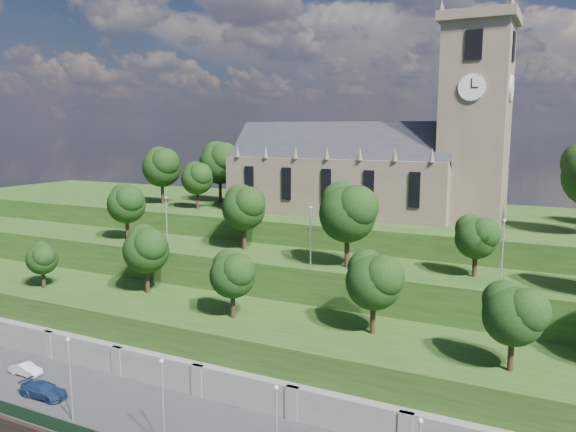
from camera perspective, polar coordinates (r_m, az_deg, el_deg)
The scene contains 12 objects.
retaining_wall at distance 54.54m, azimuth -4.14°, elevation -17.95°, with size 160.00×2.10×5.00m.
embankment_lower at distance 58.68m, azimuth -1.07°, elevation -14.31°, with size 160.00×12.00×8.00m, color #244316.
embankment_upper at distance 67.29m, azimuth 3.33°, elevation -9.41°, with size 160.00×10.00×12.00m, color #244316.
hilltop at distance 85.89m, azimuth 8.88°, elevation -4.42°, with size 160.00×32.00×15.00m, color #244316.
church at distance 79.69m, azimuth 8.80°, elevation 5.48°, with size 38.60×12.35×27.60m.
trees_lower at distance 53.86m, azimuth 4.53°, elevation -6.16°, with size 67.46×9.14×8.18m.
trees_upper at distance 62.28m, azimuth 6.08°, elevation 0.22°, with size 64.53×8.89×9.37m.
trees_hilltop at distance 77.63m, azimuth 10.42°, elevation 4.57°, with size 75.57×15.39×10.71m.
lamp_posts_promenade at distance 46.93m, azimuth -12.61°, elevation -17.56°, with size 60.36×0.36×7.55m.
lamp_posts_upper at distance 62.16m, azimuth 2.32°, elevation -1.49°, with size 40.36×0.36×6.68m.
car_middle at distance 65.64m, azimuth -25.11°, elevation -13.90°, with size 1.30×3.72×1.23m, color #B4B2B7.
car_right at distance 59.99m, azimuth -23.58°, elevation -15.90°, with size 1.97×4.84×1.41m, color navy.
Camera 1 is at (25.02, -29.79, 27.10)m, focal length 35.00 mm.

